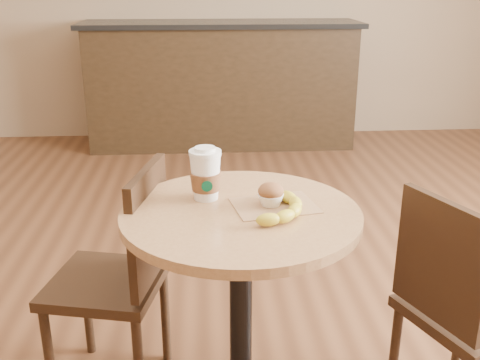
# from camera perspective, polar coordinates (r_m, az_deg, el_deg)

# --- Properties ---
(cafe_table) EXTENTS (0.71, 0.71, 0.75)m
(cafe_table) POSITION_cam_1_polar(r_m,az_deg,el_deg) (1.74, 0.09, -9.66)
(cafe_table) COLOR black
(cafe_table) RESTS_ON ground
(chair_left) EXTENTS (0.43, 0.43, 0.83)m
(chair_left) POSITION_cam_1_polar(r_m,az_deg,el_deg) (1.95, -11.97, -9.20)
(chair_left) COLOR black
(chair_left) RESTS_ON ground
(chair_right) EXTENTS (0.46, 0.46, 0.81)m
(chair_right) POSITION_cam_1_polar(r_m,az_deg,el_deg) (1.88, 21.37, -11.87)
(chair_right) COLOR black
(chair_right) RESTS_ON ground
(service_counter) EXTENTS (2.30, 0.65, 1.04)m
(service_counter) POSITION_cam_1_polar(r_m,az_deg,el_deg) (4.86, -1.89, 9.71)
(service_counter) COLOR black
(service_counter) RESTS_ON ground
(kraft_bag) EXTENTS (0.27, 0.22, 0.00)m
(kraft_bag) POSITION_cam_1_polar(r_m,az_deg,el_deg) (1.67, 3.52, -2.60)
(kraft_bag) COLOR #9A6F4A
(kraft_bag) RESTS_ON cafe_table
(coffee_cup) EXTENTS (0.10, 0.10, 0.16)m
(coffee_cup) POSITION_cam_1_polar(r_m,az_deg,el_deg) (1.70, -3.52, 0.43)
(coffee_cup) COLOR white
(coffee_cup) RESTS_ON cafe_table
(muffin) EXTENTS (0.08, 0.08, 0.07)m
(muffin) POSITION_cam_1_polar(r_m,az_deg,el_deg) (1.66, 3.14, -1.48)
(muffin) COLOR white
(muffin) RESTS_ON kraft_bag
(banana) EXTENTS (0.23, 0.30, 0.04)m
(banana) POSITION_cam_1_polar(r_m,az_deg,el_deg) (1.62, 4.12, -2.58)
(banana) COLOR gold
(banana) RESTS_ON kraft_bag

